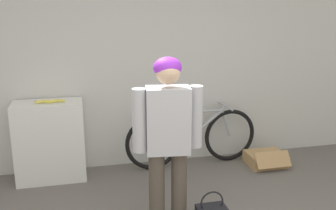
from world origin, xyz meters
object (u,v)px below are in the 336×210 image
object	(u,v)px
cardboard_box	(266,159)
banana	(50,101)
bicycle	(192,138)
person	(168,132)

from	to	relation	value
cardboard_box	banana	bearing A→B (deg)	175.85
bicycle	banana	bearing A→B (deg)	178.40
person	bicycle	distance (m)	1.64
person	bicycle	size ratio (longest dim) A/B	0.93
bicycle	banana	size ratio (longest dim) A/B	4.93
person	banana	world-z (taller)	person
person	bicycle	xyz separation A→B (m)	(0.65, 1.39, -0.58)
bicycle	banana	world-z (taller)	banana
bicycle	cardboard_box	world-z (taller)	bicycle
bicycle	banana	distance (m)	1.80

